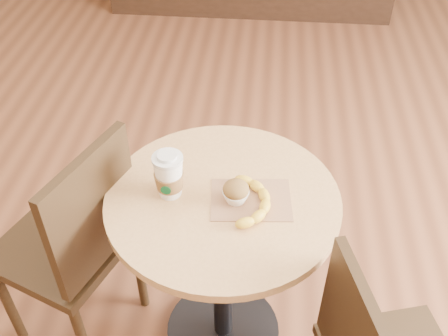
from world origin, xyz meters
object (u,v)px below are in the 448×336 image
at_px(cafe_table, 223,242).
at_px(chair_left, 75,242).
at_px(banana, 254,201).
at_px(coffee_cup, 169,176).
at_px(muffin, 236,192).

distance_m(cafe_table, chair_left, 0.50).
xyz_separation_m(chair_left, banana, (0.59, -0.01, 0.26)).
height_order(cafe_table, coffee_cup, coffee_cup).
xyz_separation_m(cafe_table, muffin, (0.04, -0.02, 0.25)).
xyz_separation_m(cafe_table, coffee_cup, (-0.16, 0.00, 0.28)).
height_order(cafe_table, chair_left, chair_left).
relative_size(coffee_cup, muffin, 1.90).
xyz_separation_m(cafe_table, banana, (0.09, -0.03, 0.23)).
distance_m(chair_left, muffin, 0.61).
relative_size(muffin, banana, 0.34).
height_order(chair_left, muffin, chair_left).
xyz_separation_m(coffee_cup, banana, (0.25, -0.03, -0.05)).
relative_size(cafe_table, chair_left, 0.81).
xyz_separation_m(chair_left, coffee_cup, (0.34, 0.02, 0.31)).
bearing_deg(coffee_cup, muffin, -1.33).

